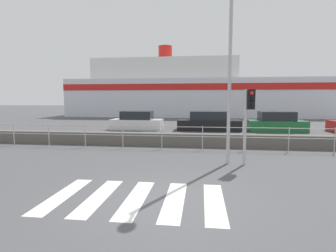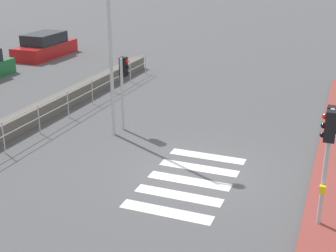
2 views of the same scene
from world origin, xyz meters
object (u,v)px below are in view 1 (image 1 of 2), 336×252
parked_car_white (137,122)px  parked_car_green (276,123)px  ferry_boat (189,92)px  streetlamp (231,52)px  parked_car_black (209,122)px  traffic_light_far (249,110)px

parked_car_white → parked_car_green: bearing=-0.0°
ferry_boat → parked_car_green: (6.97, -15.75, -2.55)m
ferry_boat → parked_car_white: 16.27m
parked_car_white → parked_car_green: size_ratio=0.99×
streetlamp → parked_car_black: (-0.39, 10.17, -3.27)m
streetlamp → parked_car_black: 10.69m
ferry_boat → parked_car_white: ferry_boat is taller
parked_car_white → parked_car_green: parked_car_green is taller
streetlamp → parked_car_white: streetlamp is taller
parked_car_black → parked_car_green: size_ratio=1.17×
traffic_light_far → streetlamp: 2.05m
traffic_light_far → parked_car_white: (-6.45, 10.12, -1.35)m
ferry_boat → parked_car_black: bearing=-82.0°
traffic_light_far → parked_car_black: bearing=95.9°
traffic_light_far → parked_car_black: 10.27m
traffic_light_far → parked_car_green: size_ratio=0.68×
streetlamp → parked_car_green: streetlamp is taller
parked_car_green → traffic_light_far: bearing=-110.1°
traffic_light_far → streetlamp: (-0.66, -0.05, 1.94)m
traffic_light_far → ferry_boat: size_ratio=0.08×
parked_car_white → traffic_light_far: bearing=-57.5°
parked_car_white → parked_car_black: bearing=-0.0°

